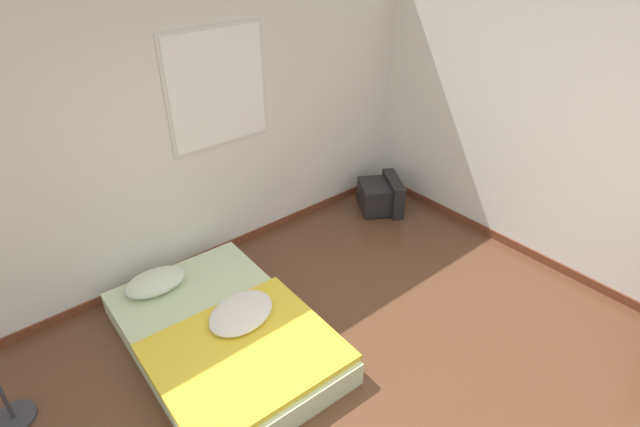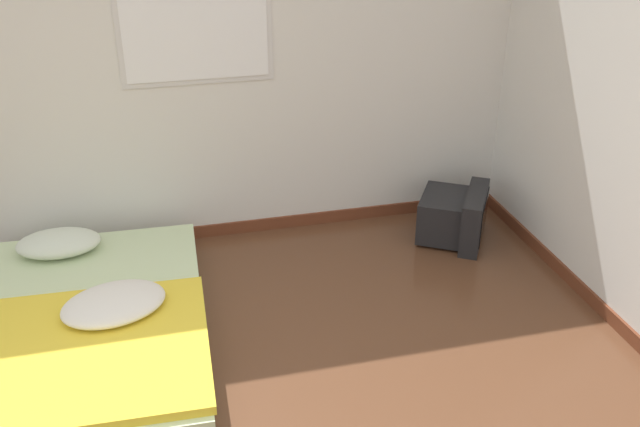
% 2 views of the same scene
% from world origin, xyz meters
% --- Properties ---
extents(wall_back, '(7.74, 0.08, 2.60)m').
position_xyz_m(wall_back, '(0.01, 2.45, 1.29)').
color(wall_back, silver).
rests_on(wall_back, ground_plane).
extents(mattress_bed, '(1.34, 1.98, 0.35)m').
position_xyz_m(mattress_bed, '(-0.32, 1.27, 0.13)').
color(mattress_bed, beige).
rests_on(mattress_bed, ground_plane).
extents(crt_tv, '(0.63, 0.65, 0.38)m').
position_xyz_m(crt_tv, '(2.18, 1.95, 0.18)').
color(crt_tv, black).
rests_on(crt_tv, ground_plane).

